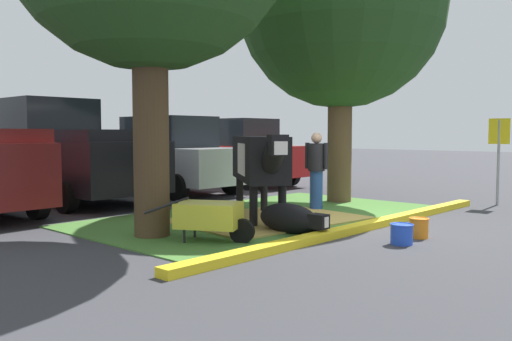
% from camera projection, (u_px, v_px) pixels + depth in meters
% --- Properties ---
extents(ground_plane, '(80.00, 80.00, 0.00)m').
position_uv_depth(ground_plane, '(345.00, 223.00, 9.54)').
color(ground_plane, '#38383D').
extents(grass_island, '(7.07, 4.01, 0.02)m').
position_uv_depth(grass_island, '(267.00, 216.00, 10.36)').
color(grass_island, '#477A33').
rests_on(grass_island, ground).
extents(curb_yellow, '(8.27, 0.24, 0.12)m').
position_uv_depth(curb_yellow, '(364.00, 226.00, 8.89)').
color(curb_yellow, yellow).
rests_on(curb_yellow, ground).
extents(hay_bedding, '(3.44, 2.73, 0.04)m').
position_uv_depth(hay_bedding, '(268.00, 219.00, 9.83)').
color(hay_bedding, tan).
rests_on(hay_bedding, ground).
extents(shade_tree_right, '(4.68, 4.68, 6.84)m').
position_uv_depth(shade_tree_right, '(341.00, 5.00, 12.18)').
color(shade_tree_right, brown).
rests_on(shade_tree_right, ground).
extents(cow_holstein, '(2.23, 2.69, 1.57)m').
position_uv_depth(cow_holstein, '(260.00, 160.00, 9.77)').
color(cow_holstein, black).
rests_on(cow_holstein, ground).
extents(calf_lying, '(0.48, 1.30, 0.48)m').
position_uv_depth(calf_lying, '(290.00, 219.00, 8.55)').
color(calf_lying, black).
rests_on(calf_lying, ground).
extents(person_handler, '(0.34, 0.53, 1.60)m').
position_uv_depth(person_handler, '(316.00, 169.00, 11.06)').
color(person_handler, '#23478C').
rests_on(person_handler, ground).
extents(wheelbarrow, '(1.14, 1.53, 0.63)m').
position_uv_depth(wheelbarrow, '(211.00, 216.00, 7.87)').
color(wheelbarrow, gold).
rests_on(wheelbarrow, ground).
extents(parking_sign, '(0.09, 0.44, 1.91)m').
position_uv_depth(parking_sign, '(499.00, 144.00, 11.88)').
color(parking_sign, '#99999E').
rests_on(parking_sign, ground).
extents(bucket_blue, '(0.34, 0.34, 0.30)m').
position_uv_depth(bucket_blue, '(402.00, 234.00, 7.73)').
color(bucket_blue, blue).
rests_on(bucket_blue, ground).
extents(bucket_orange, '(0.31, 0.31, 0.31)m').
position_uv_depth(bucket_orange, '(419.00, 227.00, 8.21)').
color(bucket_orange, orange).
rests_on(bucket_orange, ground).
extents(pickup_truck_black, '(2.23, 5.41, 2.42)m').
position_uv_depth(pickup_truck_black, '(66.00, 153.00, 12.69)').
color(pickup_truck_black, black).
rests_on(pickup_truck_black, ground).
extents(sedan_silver, '(2.03, 4.41, 2.02)m').
position_uv_depth(sedan_silver, '(169.00, 156.00, 14.30)').
color(sedan_silver, silver).
rests_on(sedan_silver, ground).
extents(sedan_red, '(2.03, 4.41, 2.02)m').
position_uv_depth(sedan_red, '(236.00, 153.00, 16.61)').
color(sedan_red, red).
rests_on(sedan_red, ground).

